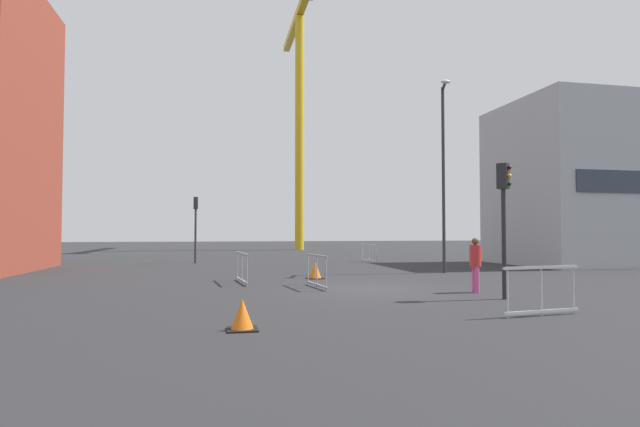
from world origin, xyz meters
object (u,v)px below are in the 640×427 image
Objects in this scene: streetlamp_tall at (444,165)px; traffic_cone_orange at (315,271)px; traffic_light_far at (196,219)px; pedestrian_walking at (475,261)px; traffic_cone_by_barrier at (242,316)px; traffic_light_island at (504,207)px; construction_crane at (299,92)px.

traffic_cone_orange is at bearing -167.15° from streetlamp_tall.
traffic_light_far reaches higher than traffic_cone_orange.
pedestrian_walking is 2.85× the size of traffic_cone_by_barrier.
traffic_cone_by_barrier is at bearing -158.41° from traffic_light_island.
construction_crane reaches higher than pedestrian_walking.
traffic_cone_orange is (-6.10, -1.39, -4.48)m from streetlamp_tall.
pedestrian_walking is (-0.56, -36.19, -15.16)m from construction_crane.
streetlamp_tall is 8.05m from pedestrian_walking.
streetlamp_tall is 15.22m from traffic_cone_by_barrier.
traffic_light_island reaches higher than traffic_cone_by_barrier.
construction_crane is 43.18× the size of traffic_cone_by_barrier.
streetlamp_tall reaches higher than traffic_light_far.
traffic_light_far is 20.56m from traffic_cone_by_barrier.
streetlamp_tall is at bearing 74.91° from traffic_light_island.
traffic_cone_orange is at bearing 119.44° from traffic_light_island.
construction_crane is 39.24m from pedestrian_walking.
traffic_light_island is (-0.55, -37.72, -13.61)m from construction_crane.
streetlamp_tall is (1.68, -29.47, -11.33)m from construction_crane.
traffic_cone_by_barrier is at bearing -148.61° from pedestrian_walking.
traffic_cone_by_barrier is at bearing -85.34° from traffic_light_far.
construction_crane is 26.06m from traffic_light_far.
traffic_cone_by_barrier is (-7.72, -40.56, -15.84)m from construction_crane.
traffic_light_far is 1.04× the size of traffic_light_island.
traffic_light_island is at bearing -60.56° from traffic_cone_orange.
construction_crane reaches higher than streetlamp_tall.
traffic_light_far is 6.68× the size of traffic_cone_by_barrier.
traffic_cone_by_barrier is (-7.17, -2.84, -2.23)m from traffic_light_island.
traffic_light_island is 2.18m from pedestrian_walking.
traffic_light_island is 6.42× the size of traffic_cone_by_barrier.
construction_crane is at bearing 65.09° from traffic_light_far.
streetlamp_tall reaches higher than traffic_light_island.
construction_crane is at bearing 89.17° from traffic_light_island.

